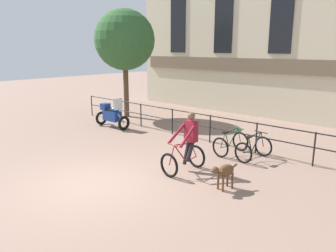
# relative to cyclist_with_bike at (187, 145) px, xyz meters

# --- Properties ---
(ground_plane) EXTENTS (60.00, 60.00, 0.00)m
(ground_plane) POSITION_rel_cyclist_with_bike_xyz_m (-1.19, -2.36, -0.76)
(ground_plane) COLOR #8E7060
(canal_railing) EXTENTS (15.05, 0.05, 1.05)m
(canal_railing) POSITION_rel_cyclist_with_bike_xyz_m (-1.19, 2.84, -0.05)
(canal_railing) COLOR black
(canal_railing) RESTS_ON ground_plane
(cyclist_with_bike) EXTENTS (0.77, 1.22, 1.70)m
(cyclist_with_bike) POSITION_rel_cyclist_with_bike_xyz_m (0.00, 0.00, 0.00)
(cyclist_with_bike) COLOR black
(cyclist_with_bike) RESTS_ON ground_plane
(dog) EXTENTS (0.38, 0.86, 0.66)m
(dog) POSITION_rel_cyclist_with_bike_xyz_m (1.49, -0.36, -0.29)
(dog) COLOR brown
(dog) RESTS_ON ground_plane
(parked_motorcycle) EXTENTS (1.70, 0.65, 1.35)m
(parked_motorcycle) POSITION_rel_cyclist_with_bike_xyz_m (-5.83, 1.91, -0.20)
(parked_motorcycle) COLOR black
(parked_motorcycle) RESTS_ON ground_plane
(parked_bicycle_near_lamp) EXTENTS (0.79, 1.18, 0.86)m
(parked_bicycle_near_lamp) POSITION_rel_cyclist_with_bike_xyz_m (0.11, 2.19, -0.41)
(parked_bicycle_near_lamp) COLOR black
(parked_bicycle_near_lamp) RESTS_ON ground_plane
(parked_bicycle_mid_left) EXTENTS (0.81, 1.19, 0.86)m
(parked_bicycle_mid_left) POSITION_rel_cyclist_with_bike_xyz_m (0.94, 2.19, -0.41)
(parked_bicycle_mid_left) COLOR black
(parked_bicycle_mid_left) RESTS_ON ground_plane
(tree_canalside_left) EXTENTS (2.98, 2.98, 5.34)m
(tree_canalside_left) POSITION_rel_cyclist_with_bike_xyz_m (-7.20, 3.95, 3.06)
(tree_canalside_left) COLOR brown
(tree_canalside_left) RESTS_ON ground_plane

